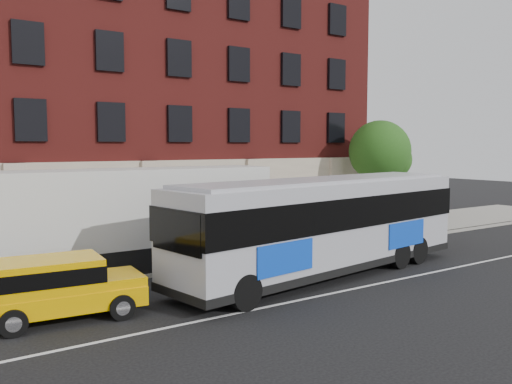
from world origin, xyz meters
TOP-DOWN VIEW (x-y plane):
  - ground at (0.00, 0.00)m, footprint 120.00×120.00m
  - sidewalk at (0.00, 9.00)m, footprint 60.00×6.00m
  - kerb at (0.00, 6.00)m, footprint 60.00×0.25m
  - lane_line at (0.00, 0.50)m, footprint 60.00×0.12m
  - building at (-0.01, 16.92)m, footprint 30.00×12.10m
  - street_tree at (13.54, 9.48)m, footprint 3.60×3.60m
  - city_bus at (3.01, 2.52)m, footprint 13.60×4.65m
  - yellow_suv at (-6.69, 2.86)m, footprint 4.68×2.34m
  - shipping_container at (-3.08, 7.14)m, footprint 11.97×2.62m

SIDE VIEW (x-z plane):
  - ground at x=0.00m, z-range 0.00..0.00m
  - lane_line at x=0.00m, z-range 0.00..0.01m
  - sidewalk at x=0.00m, z-range 0.00..0.15m
  - kerb at x=0.00m, z-range 0.00..0.15m
  - yellow_suv at x=-6.69m, z-range 0.13..1.88m
  - shipping_container at x=-3.08m, z-range -0.02..3.97m
  - city_bus at x=3.01m, z-range 0.19..3.84m
  - street_tree at x=13.54m, z-range 1.31..7.51m
  - building at x=-0.01m, z-range 0.08..15.08m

